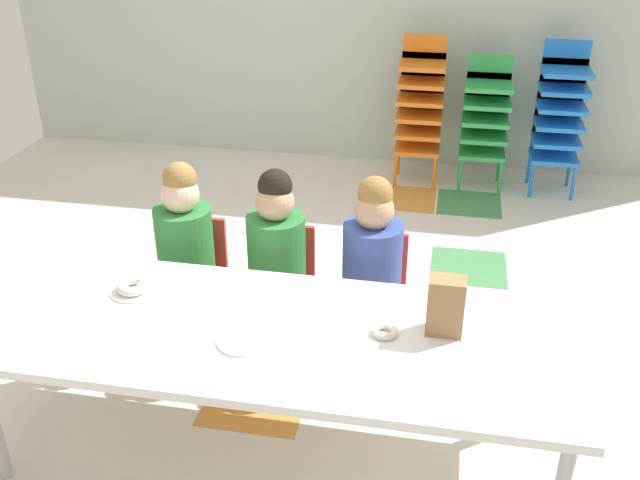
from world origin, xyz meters
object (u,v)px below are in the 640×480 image
paper_bag_brown (446,306)px  paper_plate_center_table (242,341)px  seated_child_middle_seat (277,247)px  donut_powdered_loose (385,331)px  seated_child_near_camera (185,239)px  kid_chair_green_stack (485,116)px  kid_chair_orange_stack (420,104)px  donut_powdered_on_plate (133,286)px  seated_child_far_right (373,256)px  paper_plate_near_edge (134,291)px  craft_table (278,339)px  kid_chair_blue_stack (560,111)px

paper_bag_brown → paper_plate_center_table: (-0.70, -0.20, -0.11)m
seated_child_middle_seat → donut_powdered_loose: 0.80m
seated_child_near_camera → kid_chair_green_stack: 2.63m
kid_chair_orange_stack → donut_powdered_on_plate: (-0.95, -2.73, 0.01)m
seated_child_far_right → donut_powdered_loose: seated_child_far_right is taller
kid_chair_orange_stack → donut_powdered_loose: 2.83m
seated_child_middle_seat → seated_child_far_right: bearing=-0.0°
seated_child_middle_seat → donut_powdered_loose: size_ratio=9.48×
kid_chair_orange_stack → seated_child_middle_seat: bearing=-102.3°
kid_chair_orange_stack → paper_plate_near_edge: (-0.95, -2.73, -0.01)m
paper_plate_near_edge → kid_chair_orange_stack: bearing=70.8°
paper_bag_brown → donut_powdered_loose: (-0.21, -0.06, -0.10)m
craft_table → kid_chair_green_stack: (0.79, 2.88, -0.01)m
seated_child_near_camera → kid_chair_green_stack: (1.38, 2.25, -0.04)m
seated_child_far_right → kid_chair_orange_stack: 2.25m
paper_bag_brown → paper_plate_near_edge: 1.22m
craft_table → kid_chair_green_stack: kid_chair_green_stack is taller
craft_table → seated_child_middle_seat: 0.65m
seated_child_near_camera → kid_chair_green_stack: seated_child_near_camera is taller
seated_child_far_right → paper_plate_near_edge: seated_child_far_right is taller
paper_bag_brown → donut_powdered_on_plate: (-1.21, 0.04, -0.08)m
paper_plate_near_edge → donut_powdered_loose: donut_powdered_loose is taller
seated_child_far_right → kid_chair_blue_stack: size_ratio=0.88×
paper_plate_center_table → donut_powdered_loose: 0.51m
seated_child_far_right → paper_plate_center_table: size_ratio=5.10×
seated_child_near_camera → paper_bag_brown: seated_child_near_camera is taller
seated_child_middle_seat → paper_plate_near_edge: seated_child_middle_seat is taller
craft_table → seated_child_middle_seat: seated_child_middle_seat is taller
craft_table → donut_powdered_loose: bearing=6.6°
kid_chair_orange_stack → donut_powdered_on_plate: size_ratio=8.05×
paper_plate_near_edge → donut_powdered_loose: bearing=-5.8°
paper_bag_brown → donut_powdered_on_plate: size_ratio=1.70×
seated_child_middle_seat → paper_plate_near_edge: 0.67m
craft_table → seated_child_near_camera: seated_child_near_camera is taller
donut_powdered_on_plate → donut_powdered_loose: donut_powdered_on_plate is taller
paper_plate_center_table → donut_powdered_on_plate: donut_powdered_on_plate is taller
kid_chair_green_stack → kid_chair_blue_stack: size_ratio=0.88×
seated_child_middle_seat → donut_powdered_on_plate: (-0.46, -0.49, 0.04)m
kid_chair_orange_stack → kid_chair_green_stack: size_ratio=1.13×
paper_plate_near_edge → craft_table: bearing=-13.2°
kid_chair_green_stack → donut_powdered_on_plate: (-1.41, -2.73, 0.07)m
kid_chair_blue_stack → donut_powdered_loose: 2.97m
seated_child_near_camera → donut_powdered_on_plate: size_ratio=7.10×
kid_chair_blue_stack → paper_plate_center_table: bearing=-115.0°
seated_child_middle_seat → paper_plate_near_edge: (-0.46, -0.49, 0.01)m
seated_child_near_camera → paper_plate_center_table: size_ratio=5.10×
seated_child_far_right → paper_bag_brown: bearing=-58.8°
seated_child_middle_seat → kid_chair_orange_stack: 2.30m
paper_plate_center_table → donut_powdered_on_plate: bearing=154.7°
paper_plate_center_table → kid_chair_green_stack: bearing=73.3°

